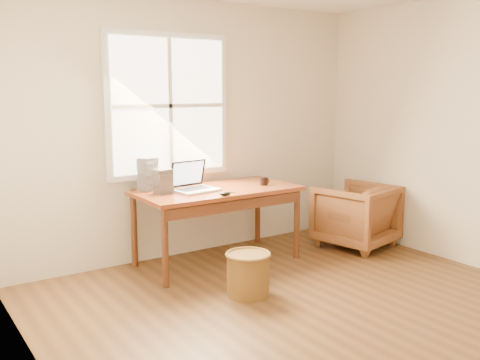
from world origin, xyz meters
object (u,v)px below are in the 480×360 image
object	(u,v)px
laptop	(196,178)
coffee_mug	(264,181)
armchair	(356,215)
desk	(217,190)
wicker_stool	(248,275)
cd_stack_a	(148,174)

from	to	relation	value
laptop	coffee_mug	bearing A→B (deg)	-14.37
laptop	armchair	bearing A→B (deg)	-18.55
desk	laptop	world-z (taller)	laptop
wicker_stool	coffee_mug	xyz separation A→B (m)	(0.74, 0.78, 0.61)
armchair	coffee_mug	xyz separation A→B (m)	(-1.06, 0.26, 0.45)
armchair	wicker_stool	size ratio (longest dim) A/B	2.14
laptop	coffee_mug	size ratio (longest dim) A/B	4.44
armchair	laptop	bearing A→B (deg)	-23.27
cd_stack_a	armchair	bearing A→B (deg)	-17.58
desk	laptop	xyz separation A→B (m)	(-0.24, -0.02, 0.15)
desk	armchair	bearing A→B (deg)	-13.54
armchair	cd_stack_a	world-z (taller)	cd_stack_a
coffee_mug	cd_stack_a	size ratio (longest dim) A/B	0.27
wicker_stool	laptop	distance (m)	1.12
desk	wicker_stool	bearing A→B (deg)	-105.47
desk	laptop	distance (m)	0.29
armchair	wicker_stool	world-z (taller)	armchair
wicker_stool	coffee_mug	size ratio (longest dim) A/B	4.28
armchair	wicker_stool	xyz separation A→B (m)	(-1.80, -0.52, -0.17)
laptop	cd_stack_a	size ratio (longest dim) A/B	1.18
wicker_stool	laptop	bearing A→B (deg)	89.80
armchair	cd_stack_a	size ratio (longest dim) A/B	2.43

